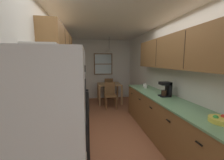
{
  "coord_description": "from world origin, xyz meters",
  "views": [
    {
      "loc": [
        -0.57,
        -2.55,
        1.66
      ],
      "look_at": [
        0.13,
        1.5,
        1.09
      ],
      "focal_mm": 22.57,
      "sensor_mm": 36.0,
      "label": 1
    }
  ],
  "objects_px": {
    "microwave_over_range": "(46,58)",
    "trash_bin": "(85,102)",
    "coffee_maker": "(166,89)",
    "dining_table": "(109,87)",
    "dining_chair_near": "(110,94)",
    "table_serving_bowl": "(111,83)",
    "mug_by_coffeemaker": "(146,86)",
    "fruit_bowl": "(221,120)",
    "stove_range": "(60,144)",
    "storage_canister": "(63,100)",
    "refrigerator": "(48,146)",
    "mug_spare": "(144,85)",
    "dining_chair_far": "(108,87)"
  },
  "relations": [
    {
      "from": "coffee_maker",
      "to": "mug_spare",
      "type": "height_order",
      "value": "coffee_maker"
    },
    {
      "from": "mug_by_coffeemaker",
      "to": "mug_spare",
      "type": "relative_size",
      "value": 0.93
    },
    {
      "from": "mug_by_coffeemaker",
      "to": "dining_table",
      "type": "bearing_deg",
      "value": 113.18
    },
    {
      "from": "table_serving_bowl",
      "to": "fruit_bowl",
      "type": "bearing_deg",
      "value": -79.34
    },
    {
      "from": "microwave_over_range",
      "to": "dining_chair_far",
      "type": "bearing_deg",
      "value": 70.81
    },
    {
      "from": "microwave_over_range",
      "to": "fruit_bowl",
      "type": "distance_m",
      "value": 2.35
    },
    {
      "from": "coffee_maker",
      "to": "fruit_bowl",
      "type": "relative_size",
      "value": 1.16
    },
    {
      "from": "dining_table",
      "to": "table_serving_bowl",
      "type": "height_order",
      "value": "table_serving_bowl"
    },
    {
      "from": "refrigerator",
      "to": "microwave_over_range",
      "type": "xyz_separation_m",
      "value": [
        -0.16,
        0.7,
        0.82
      ]
    },
    {
      "from": "dining_chair_near",
      "to": "mug_spare",
      "type": "bearing_deg",
      "value": -47.75
    },
    {
      "from": "stove_range",
      "to": "coffee_maker",
      "type": "xyz_separation_m",
      "value": [
        2.07,
        0.72,
        0.59
      ]
    },
    {
      "from": "mug_by_coffeemaker",
      "to": "fruit_bowl",
      "type": "relative_size",
      "value": 0.43
    },
    {
      "from": "dining_table",
      "to": "microwave_over_range",
      "type": "bearing_deg",
      "value": -111.61
    },
    {
      "from": "mug_by_coffeemaker",
      "to": "dining_chair_far",
      "type": "bearing_deg",
      "value": 106.41
    },
    {
      "from": "dining_table",
      "to": "dining_chair_near",
      "type": "height_order",
      "value": "dining_chair_near"
    },
    {
      "from": "stove_range",
      "to": "storage_canister",
      "type": "distance_m",
      "value": 0.7
    },
    {
      "from": "refrigerator",
      "to": "coffee_maker",
      "type": "xyz_separation_m",
      "value": [
        2.02,
        1.42,
        0.19
      ]
    },
    {
      "from": "fruit_bowl",
      "to": "trash_bin",
      "type": "bearing_deg",
      "value": 119.05
    },
    {
      "from": "dining_table",
      "to": "fruit_bowl",
      "type": "xyz_separation_m",
      "value": [
        0.79,
        -4.0,
        0.3
      ]
    },
    {
      "from": "dining_table",
      "to": "storage_canister",
      "type": "distance_m",
      "value": 3.21
    },
    {
      "from": "microwave_over_range",
      "to": "trash_bin",
      "type": "bearing_deg",
      "value": 80.9
    },
    {
      "from": "storage_canister",
      "to": "refrigerator",
      "type": "bearing_deg",
      "value": -87.5
    },
    {
      "from": "dining_table",
      "to": "trash_bin",
      "type": "xyz_separation_m",
      "value": [
        -0.95,
        -0.88,
        -0.32
      ]
    },
    {
      "from": "dining_chair_near",
      "to": "storage_canister",
      "type": "height_order",
      "value": "storage_canister"
    },
    {
      "from": "storage_canister",
      "to": "table_serving_bowl",
      "type": "relative_size",
      "value": 1.01
    },
    {
      "from": "fruit_bowl",
      "to": "dining_chair_far",
      "type": "bearing_deg",
      "value": 99.05
    },
    {
      "from": "trash_bin",
      "to": "mug_spare",
      "type": "height_order",
      "value": "mug_spare"
    },
    {
      "from": "dining_chair_far",
      "to": "dining_chair_near",
      "type": "bearing_deg",
      "value": -95.15
    },
    {
      "from": "microwave_over_range",
      "to": "coffee_maker",
      "type": "relative_size",
      "value": 1.9
    },
    {
      "from": "dining_chair_near",
      "to": "trash_bin",
      "type": "xyz_separation_m",
      "value": [
        -0.89,
        -0.25,
        -0.19
      ]
    },
    {
      "from": "microwave_over_range",
      "to": "storage_canister",
      "type": "height_order",
      "value": "microwave_over_range"
    },
    {
      "from": "dining_table",
      "to": "mug_by_coffeemaker",
      "type": "xyz_separation_m",
      "value": [
        0.76,
        -1.77,
        0.32
      ]
    },
    {
      "from": "trash_bin",
      "to": "storage_canister",
      "type": "xyz_separation_m",
      "value": [
        -0.3,
        -2.07,
        0.67
      ]
    },
    {
      "from": "microwave_over_range",
      "to": "fruit_bowl",
      "type": "height_order",
      "value": "microwave_over_range"
    },
    {
      "from": "trash_bin",
      "to": "fruit_bowl",
      "type": "xyz_separation_m",
      "value": [
        1.74,
        -3.13,
        0.62
      ]
    },
    {
      "from": "refrigerator",
      "to": "fruit_bowl",
      "type": "xyz_separation_m",
      "value": [
        1.99,
        0.12,
        0.06
      ]
    },
    {
      "from": "coffee_maker",
      "to": "dining_chair_far",
      "type": "bearing_deg",
      "value": 103.04
    },
    {
      "from": "microwave_over_range",
      "to": "mug_spare",
      "type": "bearing_deg",
      "value": 40.51
    },
    {
      "from": "dining_table",
      "to": "table_serving_bowl",
      "type": "relative_size",
      "value": 5.36
    },
    {
      "from": "dining_chair_far",
      "to": "storage_canister",
      "type": "relative_size",
      "value": 5.38
    },
    {
      "from": "trash_bin",
      "to": "stove_range",
      "type": "bearing_deg",
      "value": -96.6
    },
    {
      "from": "fruit_bowl",
      "to": "table_serving_bowl",
      "type": "xyz_separation_m",
      "value": [
        -0.74,
        3.94,
        -0.15
      ]
    },
    {
      "from": "trash_bin",
      "to": "storage_canister",
      "type": "distance_m",
      "value": 2.19
    },
    {
      "from": "coffee_maker",
      "to": "dining_table",
      "type": "bearing_deg",
      "value": 106.95
    },
    {
      "from": "dining_table",
      "to": "trash_bin",
      "type": "height_order",
      "value": "dining_table"
    },
    {
      "from": "table_serving_bowl",
      "to": "trash_bin",
      "type": "bearing_deg",
      "value": -140.66
    },
    {
      "from": "dining_chair_far",
      "to": "fruit_bowl",
      "type": "xyz_separation_m",
      "value": [
        0.74,
        -4.63,
        0.44
      ]
    },
    {
      "from": "microwave_over_range",
      "to": "dining_chair_near",
      "type": "relative_size",
      "value": 0.66
    },
    {
      "from": "dining_chair_near",
      "to": "coffee_maker",
      "type": "xyz_separation_m",
      "value": [
        0.88,
        -2.08,
        0.56
      ]
    },
    {
      "from": "refrigerator",
      "to": "fruit_bowl",
      "type": "height_order",
      "value": "refrigerator"
    }
  ]
}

